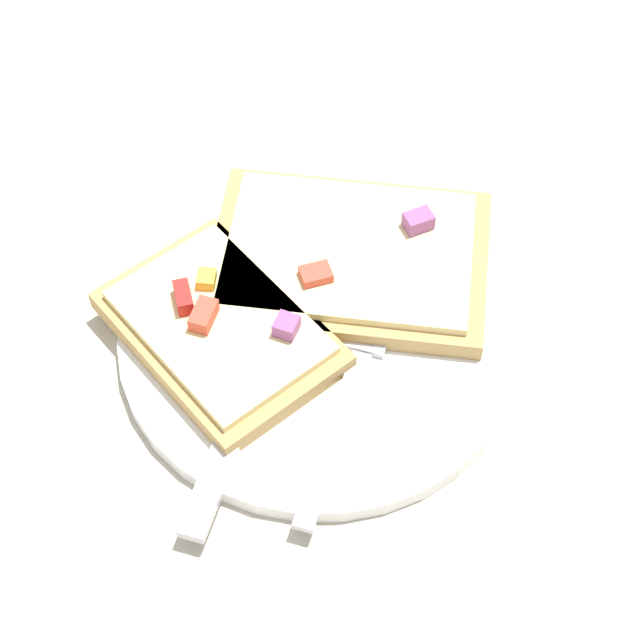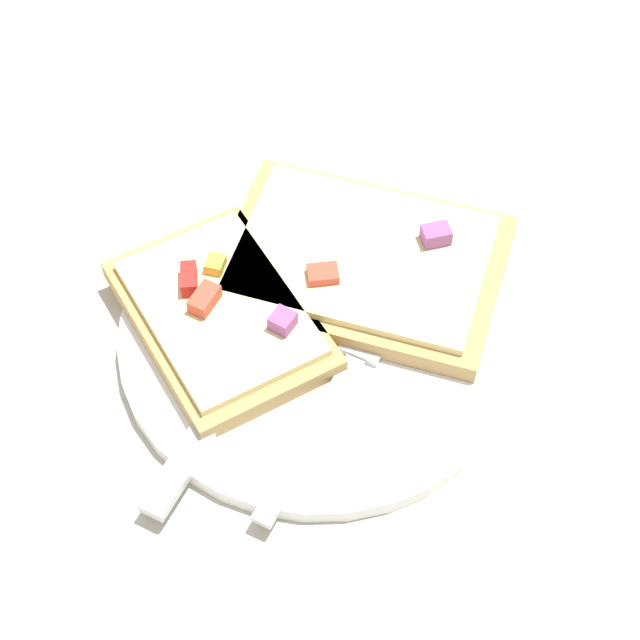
% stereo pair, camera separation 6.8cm
% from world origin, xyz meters
% --- Properties ---
extents(ground_plane, '(4.00, 4.00, 0.00)m').
position_xyz_m(ground_plane, '(0.00, 0.00, 0.00)').
color(ground_plane, '#BCB29E').
extents(plate, '(0.26, 0.26, 0.01)m').
position_xyz_m(plate, '(0.00, 0.00, 0.01)').
color(plate, white).
rests_on(plate, ground).
extents(fork, '(0.19, 0.10, 0.01)m').
position_xyz_m(fork, '(0.04, 0.02, 0.01)').
color(fork, silver).
rests_on(fork, plate).
extents(knife, '(0.21, 0.10, 0.01)m').
position_xyz_m(knife, '(0.05, -0.05, 0.01)').
color(knife, silver).
rests_on(knife, plate).
extents(pizza_slice_main, '(0.17, 0.21, 0.03)m').
position_xyz_m(pizza_slice_main, '(-0.05, 0.02, 0.02)').
color(pizza_slice_main, tan).
rests_on(pizza_slice_main, plate).
extents(pizza_slice_corner, '(0.18, 0.17, 0.03)m').
position_xyz_m(pizza_slice_corner, '(0.00, -0.06, 0.02)').
color(pizza_slice_corner, tan).
rests_on(pizza_slice_corner, plate).
extents(crumb_scatter, '(0.02, 0.11, 0.01)m').
position_xyz_m(crumb_scatter, '(0.00, -0.02, 0.02)').
color(crumb_scatter, '#AC7955').
rests_on(crumb_scatter, plate).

